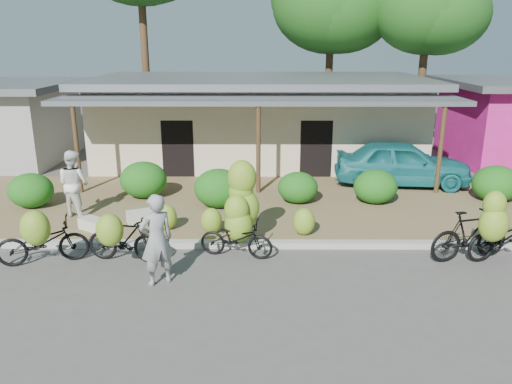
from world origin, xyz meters
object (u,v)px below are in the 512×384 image
tree_center_right (328,3)px  teal_van (402,163)px  bike_left (122,238)px  bystander (74,184)px  bike_far_left (42,240)px  bike_right (475,232)px  sack_near (144,216)px  tree_near_right (423,8)px  bike_center (239,217)px  sack_far (94,224)px  vendor (157,240)px  bike_far_right (506,236)px

tree_center_right → teal_van: size_ratio=1.99×
bike_left → bystander: (-2.01, 2.80, 0.43)m
bike_far_left → bike_right: bike_right is taller
bike_right → sack_near: bearing=58.5°
tree_near_right → bike_center: (-7.74, -12.86, -5.26)m
bike_far_left → sack_far: (0.51, 1.83, -0.33)m
bike_right → teal_van: 5.79m
bike_center → bike_left: bearing=117.4°
bike_right → vendor: bearing=83.4°
bike_far_left → bike_right: (9.41, 0.20, 0.13)m
bike_far_left → teal_van: size_ratio=0.47×
tree_near_right → bike_left: size_ratio=4.46×
vendor → teal_van: (6.72, 6.85, -0.09)m
bike_left → bystander: 3.47m
tree_center_right → bike_far_right: 16.47m
bystander → teal_van: (9.69, 3.11, -0.17)m
tree_center_right → bike_far_right: tree_center_right is taller
tree_center_right → bike_far_left: bearing=-117.1°
teal_van → bystander: bearing=113.1°
tree_near_right → sack_near: 16.31m
vendor → bike_left: bearing=-77.7°
bike_center → bike_far_right: (5.97, -0.34, -0.32)m
bike_far_left → bike_far_right: size_ratio=0.96×
tree_center_right → sack_far: tree_center_right is taller
bike_far_left → bystander: (-0.29, 2.88, 0.44)m
bike_far_right → vendor: size_ratio=1.12×
bike_far_left → vendor: bearing=-123.7°
bike_far_left → bike_center: 4.32m
bike_center → sack_near: size_ratio=2.50×
vendor → tree_center_right: bearing=-140.9°
bike_center → bystander: bearing=77.6°
tree_center_right → vendor: size_ratio=4.56×
tree_center_right → bystander: tree_center_right is taller
tree_near_right → bike_far_left: 18.95m
sack_far → vendor: size_ratio=0.40×
bike_center → bike_far_right: 5.99m
bike_left → sack_near: bike_left is taller
tree_near_right → sack_far: (-11.48, -11.78, -5.84)m
sack_far → vendor: bearing=-51.1°
bike_far_left → sack_far: bearing=-31.5°
tree_near_right → teal_van: 9.60m
vendor → bike_right: bearing=155.9°
bike_far_left → sack_far: size_ratio=2.71×
sack_near → teal_van: size_ratio=0.20×
sack_far → bystander: bearing=126.9°
tree_center_right → bike_center: bearing=-104.1°
tree_near_right → vendor: (-9.31, -14.47, -5.16)m
bike_left → vendor: (0.96, -0.95, 0.34)m
bike_right → bystander: size_ratio=1.11×
bike_center → vendor: bearing=148.5°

